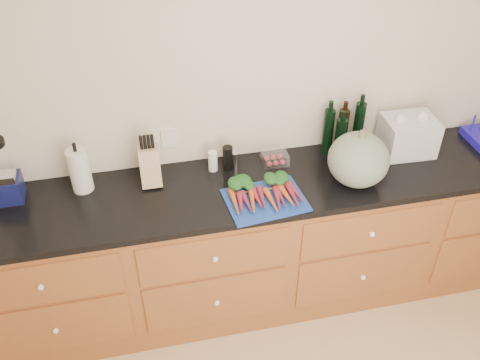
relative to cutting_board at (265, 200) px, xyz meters
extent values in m
cube|color=beige|center=(0.14, 0.48, 0.35)|extent=(4.10, 0.05, 2.60)
cube|color=brown|center=(0.14, 0.16, -0.50)|extent=(3.60, 0.60, 0.90)
cube|color=brown|center=(-1.21, -0.15, -0.23)|extent=(0.82, 0.01, 0.28)
sphere|color=white|center=(-1.21, -0.16, -0.23)|extent=(0.03, 0.03, 0.03)
cube|color=brown|center=(-1.21, -0.15, -0.59)|extent=(0.82, 0.01, 0.38)
sphere|color=white|center=(-1.21, -0.16, -0.59)|extent=(0.03, 0.03, 0.03)
cube|color=brown|center=(-0.31, -0.15, -0.23)|extent=(0.82, 0.01, 0.28)
sphere|color=white|center=(-0.31, -0.16, -0.23)|extent=(0.03, 0.03, 0.03)
cube|color=brown|center=(-0.31, -0.15, -0.59)|extent=(0.82, 0.01, 0.38)
sphere|color=white|center=(-0.31, -0.16, -0.59)|extent=(0.03, 0.03, 0.03)
cube|color=brown|center=(0.59, -0.15, -0.23)|extent=(0.82, 0.01, 0.28)
sphere|color=white|center=(0.59, -0.16, -0.23)|extent=(0.03, 0.03, 0.03)
cube|color=brown|center=(0.59, -0.15, -0.59)|extent=(0.82, 0.01, 0.38)
sphere|color=white|center=(0.59, -0.16, -0.59)|extent=(0.03, 0.03, 0.03)
cube|color=black|center=(0.14, 0.16, -0.03)|extent=(3.64, 0.62, 0.04)
cube|color=#173A95|center=(0.00, 0.00, 0.00)|extent=(0.45, 0.36, 0.01)
cone|color=#D45818|center=(-0.17, -0.02, 0.02)|extent=(0.04, 0.18, 0.04)
cone|color=maroon|center=(-0.14, -0.02, 0.02)|extent=(0.04, 0.18, 0.04)
cone|color=maroon|center=(-0.11, -0.02, 0.02)|extent=(0.04, 0.18, 0.04)
cone|color=#D45818|center=(-0.08, -0.02, 0.02)|extent=(0.04, 0.18, 0.04)
cone|color=maroon|center=(-0.06, -0.02, 0.02)|extent=(0.04, 0.18, 0.04)
cone|color=maroon|center=(-0.03, -0.02, 0.02)|extent=(0.04, 0.18, 0.04)
ellipsoid|color=#184819|center=(-0.10, 0.12, 0.03)|extent=(0.18, 0.11, 0.05)
cone|color=#D45818|center=(0.03, -0.02, 0.02)|extent=(0.04, 0.18, 0.04)
cone|color=maroon|center=(0.06, -0.02, 0.02)|extent=(0.04, 0.18, 0.04)
cone|color=maroon|center=(0.08, -0.02, 0.02)|extent=(0.04, 0.18, 0.04)
cone|color=#D45818|center=(0.11, -0.02, 0.02)|extent=(0.04, 0.18, 0.04)
cone|color=maroon|center=(0.14, -0.02, 0.02)|extent=(0.04, 0.18, 0.04)
cone|color=maroon|center=(0.17, -0.02, 0.02)|extent=(0.04, 0.18, 0.04)
ellipsoid|color=#184819|center=(0.10, 0.12, 0.03)|extent=(0.18, 0.11, 0.05)
ellipsoid|color=slate|center=(0.54, 0.06, 0.15)|extent=(0.34, 0.34, 0.31)
cube|color=#10144B|center=(-1.35, 0.32, 0.06)|extent=(0.15, 0.15, 0.14)
cube|color=silver|center=(-1.35, 0.29, 0.16)|extent=(0.13, 0.09, 0.04)
cylinder|color=silver|center=(-0.96, 0.32, 0.12)|extent=(0.11, 0.11, 0.26)
cube|color=tan|center=(-0.59, 0.30, 0.11)|extent=(0.11, 0.11, 0.22)
cylinder|color=white|center=(-0.23, 0.34, 0.06)|extent=(0.05, 0.05, 0.12)
cylinder|color=black|center=(-0.14, 0.34, 0.07)|extent=(0.06, 0.06, 0.15)
cylinder|color=silver|center=(-0.09, 0.34, 0.05)|extent=(0.04, 0.04, 0.10)
cube|color=white|center=(0.14, 0.33, 0.03)|extent=(0.15, 0.12, 0.07)
cylinder|color=black|center=(0.48, 0.38, 0.14)|extent=(0.06, 0.06, 0.29)
cylinder|color=black|center=(0.58, 0.39, 0.13)|extent=(0.06, 0.06, 0.27)
cylinder|color=black|center=(0.67, 0.38, 0.15)|extent=(0.06, 0.06, 0.31)
cylinder|color=black|center=(0.54, 0.32, 0.12)|extent=(0.06, 0.06, 0.25)
camera|label=1|loc=(-0.61, -2.14, 1.87)|focal=40.00mm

